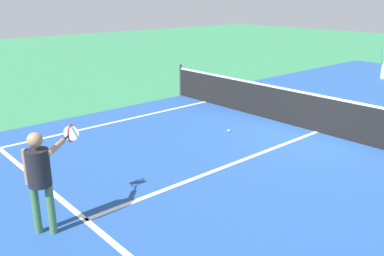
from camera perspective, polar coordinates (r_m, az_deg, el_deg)
ground_plane at (r=10.70m, az=17.18°, el=-0.53°), size 60.00×60.00×0.00m
court_surface_inbounds at (r=10.70m, az=17.18°, el=-0.52°), size 10.62×24.40×0.00m
line_sideline_left at (r=10.23m, az=-23.15°, el=-2.03°), size 0.10×11.89×0.01m
line_service_near at (r=6.55m, az=-14.80°, el=-12.41°), size 8.22×0.10×0.01m
line_center_service at (r=8.27m, az=5.31°, el=-5.21°), size 0.10×6.40×0.01m
net at (r=10.56m, az=17.42°, el=2.01°), size 10.79×0.09×1.07m
player_near at (r=6.01m, az=-20.61°, el=-5.83°), size 0.75×1.00×1.53m
tennis_ball_near_net at (r=10.24m, az=5.21°, el=-0.39°), size 0.07×0.07×0.07m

